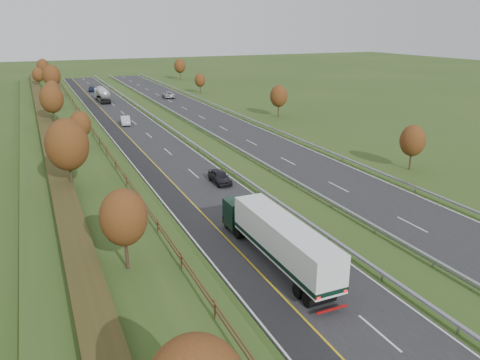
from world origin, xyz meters
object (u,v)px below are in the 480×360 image
object	(u,v)px
road_tanker	(102,94)
car_oncoming	(169,95)
box_lorry	(277,238)
car_dark_near	(220,177)
car_small_far	(92,89)
car_silver_mid	(125,120)

from	to	relation	value
road_tanker	car_oncoming	bearing A→B (deg)	-3.23
box_lorry	car_dark_near	xyz separation A→B (m)	(3.36, 20.60, -1.51)
car_small_far	car_oncoming	xyz separation A→B (m)	(16.76, -20.71, 0.14)
car_silver_mid	road_tanker	bearing A→B (deg)	96.79
box_lorry	car_oncoming	xyz separation A→B (m)	(16.90, 90.66, -1.47)
box_lorry	car_oncoming	world-z (taller)	box_lorry
box_lorry	car_silver_mid	xyz separation A→B (m)	(-0.24, 60.35, -1.49)
box_lorry	car_oncoming	size ratio (longest dim) A/B	2.77
box_lorry	car_dark_near	size ratio (longest dim) A/B	3.55
road_tanker	box_lorry	bearing A→B (deg)	-90.14
road_tanker	car_small_far	world-z (taller)	road_tanker
car_dark_near	car_small_far	world-z (taller)	car_dark_near
road_tanker	car_dark_near	world-z (taller)	road_tanker
car_dark_near	car_small_far	distance (m)	90.84
box_lorry	car_dark_near	distance (m)	20.92
road_tanker	car_dark_near	size ratio (longest dim) A/B	2.45
car_silver_mid	car_small_far	distance (m)	51.02
car_dark_near	car_small_far	size ratio (longest dim) A/B	0.99
road_tanker	car_silver_mid	distance (m)	31.27
car_silver_mid	car_oncoming	size ratio (longest dim) A/B	0.82
box_lorry	road_tanker	distance (m)	91.61
box_lorry	car_oncoming	distance (m)	92.24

